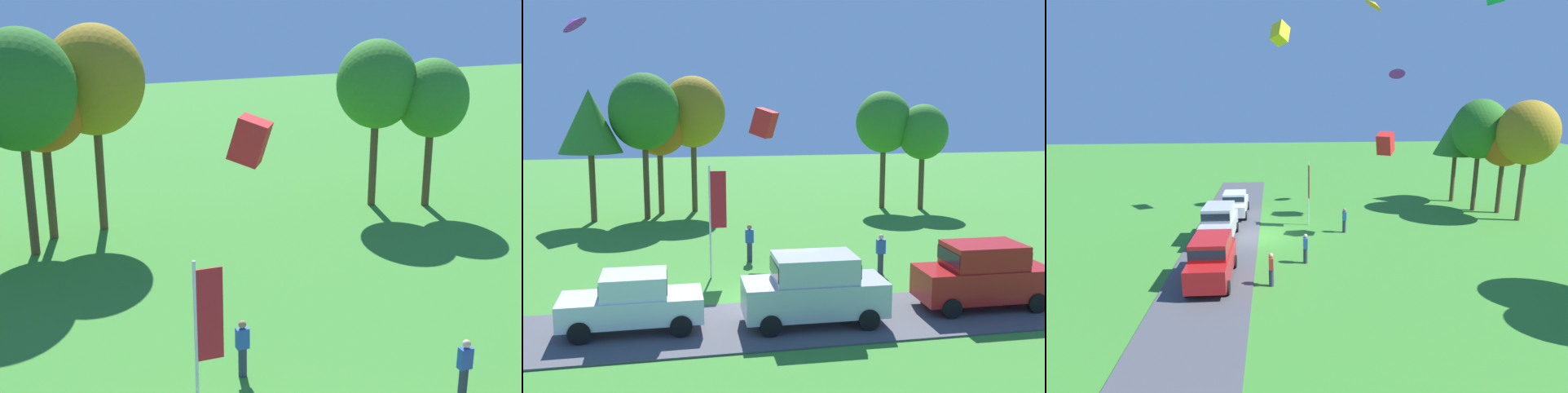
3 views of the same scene
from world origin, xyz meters
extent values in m
cylinder|color=#2D334C|center=(4.86, 2.60, 0.44)|extent=(0.24, 0.24, 0.88)
cube|color=#2851AD|center=(4.86, 2.60, 1.18)|extent=(0.36, 0.22, 0.60)
sphere|color=beige|center=(4.86, 2.60, 1.60)|extent=(0.22, 0.22, 0.22)
cylinder|color=#2D334C|center=(-0.28, 5.66, 0.44)|extent=(0.24, 0.24, 0.88)
cube|color=#2851AD|center=(-0.28, 5.66, 1.18)|extent=(0.36, 0.22, 0.60)
sphere|color=#9E7051|center=(-0.28, 5.66, 1.60)|extent=(0.22, 0.22, 0.22)
cylinder|color=brown|center=(-5.10, 17.17, 2.35)|extent=(0.36, 0.36, 4.70)
ellipsoid|color=#2D7023|center=(-5.10, 17.17, 6.61)|extent=(4.23, 4.23, 4.66)
cylinder|color=brown|center=(-4.23, 18.79, 2.08)|extent=(0.36, 0.36, 4.16)
ellipsoid|color=#B25B19|center=(-4.23, 18.79, 5.84)|extent=(3.74, 3.74, 4.12)
cylinder|color=brown|center=(-2.07, 19.18, 2.33)|extent=(0.36, 0.36, 4.66)
ellipsoid|color=olive|center=(-2.07, 19.18, 6.55)|extent=(4.19, 4.19, 4.61)
cylinder|color=brown|center=(10.62, 18.14, 2.08)|extent=(0.36, 0.36, 4.16)
ellipsoid|color=#387F28|center=(10.62, 18.14, 5.84)|extent=(3.74, 3.74, 4.12)
cylinder|color=brown|center=(13.01, 17.16, 1.86)|extent=(0.36, 0.36, 3.71)
ellipsoid|color=#387F28|center=(13.01, 17.16, 5.21)|extent=(3.34, 3.34, 3.67)
cylinder|color=silver|center=(-2.20, 3.36, 2.33)|extent=(0.08, 0.08, 4.66)
cube|color=red|center=(-1.85, 3.36, 3.26)|extent=(0.64, 0.04, 2.33)
cube|color=red|center=(0.79, 7.98, 6.19)|extent=(1.53, 1.42, 1.48)
camera|label=1|loc=(-6.06, -11.35, 10.95)|focal=50.00mm
camera|label=2|loc=(-3.93, -21.09, 7.17)|focal=42.00mm
camera|label=3|loc=(25.98, 0.96, 8.91)|focal=28.00mm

